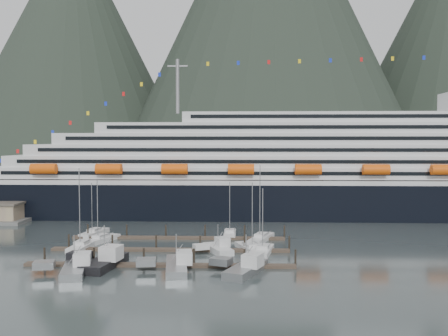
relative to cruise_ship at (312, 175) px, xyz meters
The scene contains 18 objects.
ground 63.76m from the cruise_ship, 118.66° to the right, with size 1600.00×1600.00×0.00m, color #3F494A.
mountains 555.11m from the cruise_ship, 87.59° to the left, with size 870.00×440.00×420.00m.
cruise_ship is the anchor object (origin of this frame).
dock_near 74.63m from the cruise_ship, 118.31° to the right, with size 48.18×2.28×3.20m.
dock_mid 63.65m from the cruise_ship, 123.96° to the right, with size 48.18×2.28×3.20m.
dock_far 53.59m from the cruise_ship, 131.95° to the right, with size 48.18×2.28×3.20m.
sailboat_a 74.63m from the cruise_ship, 136.28° to the right, with size 3.57×10.44×17.20m.
sailboat_b 68.27m from the cruise_ship, 139.94° to the right, with size 6.52×11.14×14.15m.
sailboat_d 55.86m from the cruise_ship, 110.24° to the right, with size 6.45×11.52×14.39m.
sailboat_e 66.50m from the cruise_ship, 147.74° to the right, with size 4.80×10.60×12.88m.
sailboat_f 43.68m from the cruise_ship, 123.89° to the right, with size 2.69×9.23×13.24m.
sailboat_g 45.07m from the cruise_ship, 112.02° to the right, with size 6.37×11.80×17.36m.
sailboat_h 57.19m from the cruise_ship, 106.96° to the right, with size 4.77×10.49×13.51m.
trawler_a 85.99m from the cruise_ship, 124.85° to the right, with size 9.86×13.30×7.05m.
trawler_b 80.40m from the cruise_ship, 124.13° to the right, with size 9.92×12.99×8.18m.
trawler_c 75.41m from the cruise_ship, 115.31° to the right, with size 9.81×13.78×6.85m.
trawler_d 72.68m from the cruise_ship, 106.09° to the right, with size 10.28×12.56×7.20m.
trawler_e 59.56m from the cruise_ship, 115.76° to the right, with size 8.38×9.86×6.08m.
Camera 1 is at (10.03, -100.75, 22.20)m, focal length 42.00 mm.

